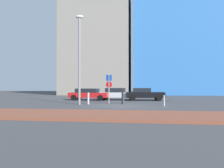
# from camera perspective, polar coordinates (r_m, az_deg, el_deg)

# --- Properties ---
(ground_plane) EXTENTS (120.00, 120.00, 0.00)m
(ground_plane) POSITION_cam_1_polar(r_m,az_deg,el_deg) (17.84, 1.90, -5.71)
(ground_plane) COLOR #424244
(sidewalk_brick) EXTENTS (40.00, 3.82, 0.14)m
(sidewalk_brick) POSITION_cam_1_polar(r_m,az_deg,el_deg) (11.51, -1.35, -8.11)
(sidewalk_brick) COLOR brown
(sidewalk_brick) RESTS_ON ground
(parked_car_red) EXTENTS (4.71, 2.24, 1.35)m
(parked_car_red) POSITION_cam_1_polar(r_m,az_deg,el_deg) (25.55, -6.10, -2.57)
(parked_car_red) COLOR red
(parked_car_red) RESTS_ON ground
(parked_car_silver) EXTENTS (4.61, 2.18, 1.40)m
(parked_car_silver) POSITION_cam_1_polar(r_m,az_deg,el_deg) (25.59, 1.52, -2.54)
(parked_car_silver) COLOR #B7BABF
(parked_car_silver) RESTS_ON ground
(parked_car_black) EXTENTS (4.40, 2.31, 1.40)m
(parked_car_black) POSITION_cam_1_polar(r_m,az_deg,el_deg) (25.16, 8.43, -2.58)
(parked_car_black) COLOR black
(parked_car_black) RESTS_ON ground
(parking_sign_post) EXTENTS (0.59, 0.17, 2.68)m
(parking_sign_post) POSITION_cam_1_polar(r_m,az_deg,el_deg) (20.30, -0.81, -0.35)
(parking_sign_post) COLOR gray
(parking_sign_post) RESTS_ON ground
(parking_meter) EXTENTS (0.18, 0.14, 1.45)m
(parking_meter) POSITION_cam_1_polar(r_m,az_deg,el_deg) (18.96, 3.04, -2.58)
(parking_meter) COLOR #4C4C51
(parking_meter) RESTS_ON ground
(street_lamp) EXTENTS (0.70, 0.36, 7.79)m
(street_lamp) POSITION_cam_1_polar(r_m,az_deg,el_deg) (19.33, -8.50, 8.15)
(street_lamp) COLOR gray
(street_lamp) RESTS_ON ground
(traffic_bollard_near) EXTENTS (0.15, 0.15, 1.10)m
(traffic_bollard_near) POSITION_cam_1_polar(r_m,az_deg,el_deg) (19.78, 2.75, -3.63)
(traffic_bollard_near) COLOR black
(traffic_bollard_near) RESTS_ON ground
(traffic_bollard_mid) EXTENTS (0.12, 0.12, 0.88)m
(traffic_bollard_mid) POSITION_cam_1_polar(r_m,az_deg,el_deg) (17.91, 13.45, -4.27)
(traffic_bollard_mid) COLOR #B7B7BC
(traffic_bollard_mid) RESTS_ON ground
(traffic_bollard_far) EXTENTS (0.17, 0.17, 1.04)m
(traffic_bollard_far) POSITION_cam_1_polar(r_m,az_deg,el_deg) (19.45, -6.21, -3.76)
(traffic_bollard_far) COLOR #B7B7BC
(traffic_bollard_far) RESTS_ON ground
(building_colorful_midrise) EXTENTS (16.52, 15.88, 30.47)m
(building_colorful_midrise) POSITION_cam_1_polar(r_m,az_deg,el_deg) (50.07, 15.75, 15.15)
(building_colorful_midrise) COLOR #3372BF
(building_colorful_midrise) RESTS_ON ground
(building_under_construction) EXTENTS (12.98, 12.07, 20.87)m
(building_under_construction) POSITION_cam_1_polar(r_m,az_deg,el_deg) (45.78, -3.67, 10.46)
(building_under_construction) COLOR gray
(building_under_construction) RESTS_ON ground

